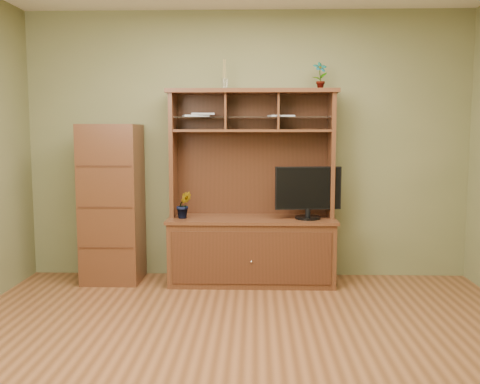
{
  "coord_description": "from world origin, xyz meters",
  "views": [
    {
      "loc": [
        0.09,
        -3.49,
        1.5
      ],
      "look_at": [
        -0.05,
        1.2,
        0.96
      ],
      "focal_mm": 40.0,
      "sensor_mm": 36.0,
      "label": 1
    }
  ],
  "objects": [
    {
      "name": "room",
      "position": [
        0.0,
        0.0,
        1.35
      ],
      "size": [
        4.54,
        4.04,
        2.74
      ],
      "color": "brown",
      "rests_on": "ground"
    },
    {
      "name": "media_hutch",
      "position": [
        0.05,
        1.73,
        0.52
      ],
      "size": [
        1.66,
        0.61,
        1.9
      ],
      "color": "#482714",
      "rests_on": "room"
    },
    {
      "name": "monitor",
      "position": [
        0.59,
        1.65,
        0.92
      ],
      "size": [
        0.64,
        0.25,
        0.51
      ],
      "rotation": [
        0.0,
        0.0,
        0.1
      ],
      "color": "black",
      "rests_on": "media_hutch"
    },
    {
      "name": "orchid_plant",
      "position": [
        -0.61,
        1.65,
        0.78
      ],
      "size": [
        0.17,
        0.15,
        0.26
      ],
      "primitive_type": "imported",
      "rotation": [
        0.0,
        0.0,
        0.23
      ],
      "color": "#375E20",
      "rests_on": "media_hutch"
    },
    {
      "name": "top_plant",
      "position": [
        0.71,
        1.8,
        2.03
      ],
      "size": [
        0.16,
        0.12,
        0.27
      ],
      "primitive_type": "imported",
      "rotation": [
        0.0,
        0.0,
        0.22
      ],
      "color": "#296423",
      "rests_on": "media_hutch"
    },
    {
      "name": "reed_diffuser",
      "position": [
        -0.22,
        1.81,
        2.01
      ],
      "size": [
        0.06,
        0.06,
        0.29
      ],
      "color": "silver",
      "rests_on": "media_hutch"
    },
    {
      "name": "magazines",
      "position": [
        -0.21,
        1.8,
        1.65
      ],
      "size": [
        1.12,
        0.24,
        0.04
      ],
      "color": "silver",
      "rests_on": "media_hutch"
    },
    {
      "name": "side_cabinet",
      "position": [
        -1.34,
        1.73,
        0.78
      ],
      "size": [
        0.56,
        0.51,
        1.56
      ],
      "color": "#482714",
      "rests_on": "room"
    }
  ]
}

